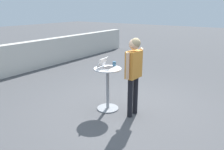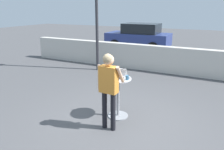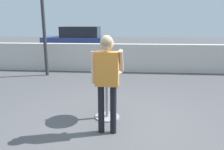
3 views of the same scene
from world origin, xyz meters
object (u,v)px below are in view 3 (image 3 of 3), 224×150
cafe_table (107,91)px  coffee_mug (119,68)px  parked_car_near_street (79,40)px  laptop (107,67)px  standing_person (107,73)px

cafe_table → coffee_mug: 0.53m
cafe_table → coffee_mug: bearing=-5.1°
parked_car_near_street → cafe_table: bearing=-73.3°
cafe_table → laptop: 0.47m
laptop → coffee_mug: bearing=-14.0°
standing_person → parked_car_near_street: 9.74m
laptop → coffee_mug: (0.24, -0.06, 0.00)m
laptop → standing_person: size_ratio=0.21×
standing_person → parked_car_near_street: bearing=106.0°
cafe_table → coffee_mug: size_ratio=8.63×
coffee_mug → standing_person: (-0.17, -0.61, 0.04)m
coffee_mug → parked_car_near_street: (-2.86, 8.75, -0.20)m
coffee_mug → parked_car_near_street: bearing=108.1°
coffee_mug → standing_person: standing_person is taller
coffee_mug → cafe_table: bearing=174.9°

